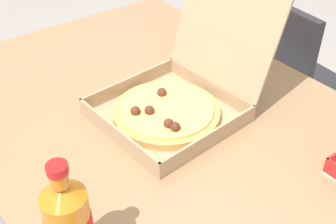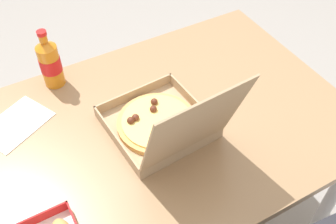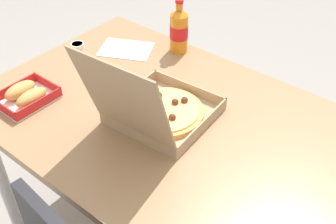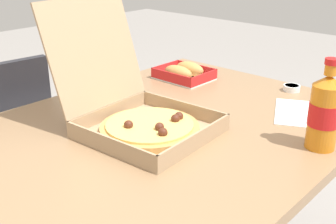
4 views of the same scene
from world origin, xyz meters
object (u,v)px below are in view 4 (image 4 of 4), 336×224
(pizza_box_open, at_px, (140,114))
(paper_menu, at_px, (302,113))
(cola_bottle, at_px, (324,112))
(bread_side_box, at_px, (184,72))
(dipping_sauce_cup, at_px, (292,88))

(pizza_box_open, xyz_separation_m, paper_menu, (0.40, -0.27, -0.05))
(pizza_box_open, bearing_deg, cola_bottle, -60.32)
(cola_bottle, relative_size, paper_menu, 1.07)
(bread_side_box, distance_m, paper_menu, 0.47)
(bread_side_box, relative_size, paper_menu, 0.90)
(bread_side_box, bearing_deg, pizza_box_open, -154.21)
(dipping_sauce_cup, bearing_deg, bread_side_box, 111.82)
(paper_menu, distance_m, dipping_sauce_cup, 0.20)
(pizza_box_open, height_order, bread_side_box, pizza_box_open)
(bread_side_box, height_order, dipping_sauce_cup, bread_side_box)
(cola_bottle, bearing_deg, paper_menu, 36.71)
(paper_menu, bearing_deg, dipping_sauce_cup, 8.29)
(pizza_box_open, height_order, cola_bottle, pizza_box_open)
(cola_bottle, xyz_separation_m, paper_menu, (0.17, 0.13, -0.09))
(bread_side_box, height_order, paper_menu, bread_side_box)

